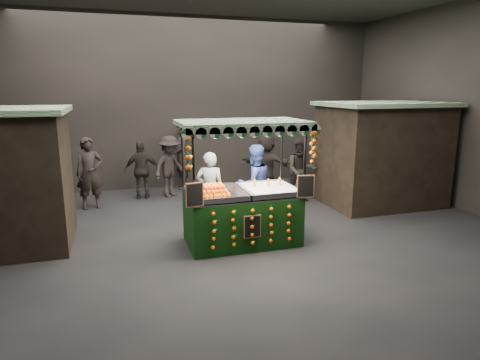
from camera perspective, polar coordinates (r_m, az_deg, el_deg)
name	(u,v)px	position (r m, az deg, el deg)	size (l,w,h in m)	color
ground	(232,240)	(8.31, -1.08, -8.27)	(12.00, 12.00, 0.00)	black
market_hall	(231,63)	(7.78, -1.18, 15.71)	(12.10, 10.10, 5.05)	black
neighbour_stall_right	(381,153)	(11.23, 18.75, 3.47)	(3.00, 2.20, 2.60)	black
juice_stall	(243,207)	(7.94, 0.42, -3.68)	(2.44, 1.43, 2.36)	black
vendor_grey	(210,190)	(8.90, -4.14, -1.35)	(0.69, 0.55, 1.64)	gray
vendor_blue	(254,184)	(9.12, 1.97, -0.60)	(0.97, 0.83, 1.76)	navy
shopper_0	(90,173)	(10.90, -19.89, 0.89)	(0.70, 0.51, 1.78)	black
shopper_1	(301,170)	(11.03, 8.32, 1.34)	(0.94, 0.82, 1.66)	black
shopper_2	(142,170)	(11.45, -13.27, 1.31)	(0.96, 0.49, 1.57)	black
shopper_3	(170,166)	(11.55, -9.60, 1.84)	(1.24, 1.15, 1.68)	black
shopper_4	(15,175)	(11.77, -28.42, 0.62)	(0.96, 0.90, 1.65)	#2B2523
shopper_5	(266,165)	(11.45, 3.60, 2.09)	(1.51, 1.51, 1.75)	#2D2824
shopper_6	(182,156)	(12.38, -7.97, 3.22)	(0.49, 0.72, 1.93)	black
shopper_7	(338,163)	(12.11, 13.24, 2.33)	(0.83, 1.00, 1.74)	black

